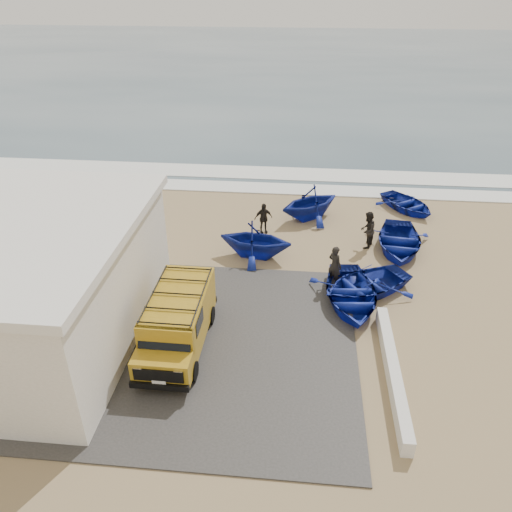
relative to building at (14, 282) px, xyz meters
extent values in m
plane|color=#9E845C|center=(7.50, 2.00, -2.16)|extent=(160.00, 160.00, 0.00)
cube|color=#403E3B|center=(5.50, 0.00, -2.14)|extent=(12.00, 10.00, 0.05)
cube|color=#385166|center=(7.50, 58.00, -2.16)|extent=(180.00, 88.00, 0.01)
cube|color=white|center=(7.50, 14.00, -2.13)|extent=(180.00, 1.60, 0.06)
cube|color=white|center=(7.50, 16.50, -2.14)|extent=(180.00, 2.20, 0.04)
cube|color=white|center=(0.00, 0.00, -0.16)|extent=(8.00, 9.00, 4.00)
cube|color=black|center=(3.95, 1.50, 0.44)|extent=(0.08, 0.70, 0.90)
cube|color=silver|center=(12.50, -1.00, -1.89)|extent=(0.35, 6.00, 0.55)
cube|color=#B5891B|center=(5.49, 0.20, -1.06)|extent=(1.82, 3.67, 1.55)
cube|color=#B5891B|center=(5.47, -2.05, -1.41)|extent=(1.79, 0.86, 0.84)
cube|color=black|center=(5.47, -1.61, -0.66)|extent=(1.64, 0.33, 0.67)
cube|color=black|center=(5.46, -2.49, -1.32)|extent=(1.51, 0.09, 0.42)
cube|color=black|center=(5.46, -2.52, -1.72)|extent=(1.82, 0.15, 0.21)
cube|color=black|center=(5.49, 0.15, -0.22)|extent=(1.73, 3.39, 0.06)
cylinder|color=black|center=(4.64, -1.67, -1.84)|extent=(0.21, 0.66, 0.66)
cylinder|color=black|center=(4.67, 1.23, -1.84)|extent=(0.21, 0.66, 0.66)
cylinder|color=black|center=(6.31, -1.69, -1.84)|extent=(0.21, 0.66, 0.66)
cylinder|color=black|center=(6.34, 1.22, -1.84)|extent=(0.21, 0.66, 0.66)
imported|color=#13269A|center=(11.43, 2.93, -1.74)|extent=(3.25, 4.32, 0.85)
imported|color=#13269A|center=(12.09, 3.75, -1.77)|extent=(4.69, 4.37, 0.79)
imported|color=#13269A|center=(7.47, 6.15, -1.32)|extent=(3.61, 3.24, 1.69)
imported|color=#13269A|center=(13.90, 7.40, -1.74)|extent=(3.36, 4.40, 0.85)
imported|color=#13269A|center=(9.83, 10.32, -1.28)|extent=(4.42, 4.34, 1.77)
imported|color=#13269A|center=(14.99, 11.81, -1.82)|extent=(3.86, 4.12, 0.69)
imported|color=black|center=(10.86, 4.28, -1.31)|extent=(0.73, 0.72, 1.71)
imported|color=black|center=(12.45, 7.51, -1.29)|extent=(0.93, 1.03, 1.74)
imported|color=black|center=(7.63, 8.48, -1.40)|extent=(0.97, 0.69, 1.53)
camera|label=1|loc=(9.38, -13.02, 9.08)|focal=35.00mm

